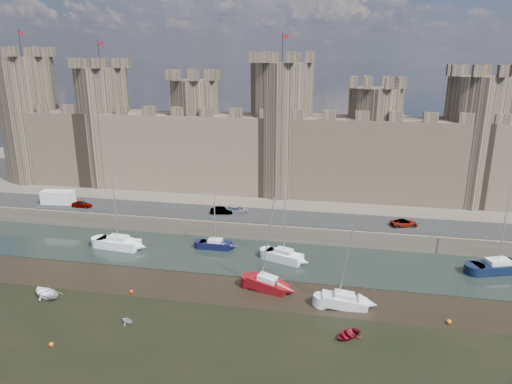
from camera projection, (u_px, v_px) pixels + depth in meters
ground at (180, 368)px, 40.17m from camera, size 160.00×160.00×0.00m
water_channel at (241, 256)px, 62.75m from camera, size 160.00×12.00×0.08m
quay at (279, 181)px, 96.30m from camera, size 160.00×60.00×2.50m
road at (255, 215)px, 71.46m from camera, size 160.00×7.00×0.10m
castle at (266, 142)px, 82.17m from camera, size 108.50×11.00×29.00m
car_0 at (82, 204)px, 75.21m from camera, size 3.31×1.37×1.12m
car_1 at (222, 211)px, 72.01m from camera, size 3.67×1.82×1.16m
car_2 at (237, 210)px, 72.52m from camera, size 4.05×2.67×1.09m
car_3 at (404, 223)px, 66.75m from camera, size 4.29×2.89×1.09m
van at (58, 197)px, 76.90m from camera, size 5.43×2.54×2.30m
sailboat_0 at (118, 243)px, 65.25m from camera, size 6.33×2.96×11.46m
sailboat_1 at (215, 244)px, 65.08m from camera, size 4.49×1.82×8.93m
sailboat_2 at (284, 256)px, 61.01m from camera, size 5.45×3.61×10.97m
sailboat_3 at (497, 266)px, 57.86m from camera, size 6.79×4.39×11.11m
sailboat_4 at (267, 284)px, 53.47m from camera, size 5.23×3.02×11.51m
sailboat_5 at (344, 301)px, 49.88m from camera, size 5.08×2.25×10.71m
dinghy_3 at (127, 320)px, 46.86m from camera, size 1.60×1.46×0.71m
dinghy_4 at (347, 335)px, 44.51m from camera, size 3.41×3.40×0.58m
dinghy_6 at (46, 293)px, 52.26m from camera, size 4.71×4.26×0.80m
buoy_1 at (131, 291)px, 52.92m from camera, size 0.45×0.45×0.45m
buoy_3 at (449, 322)px, 46.85m from camera, size 0.49×0.49×0.49m
buoy_4 at (51, 344)px, 43.15m from camera, size 0.45×0.45×0.45m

